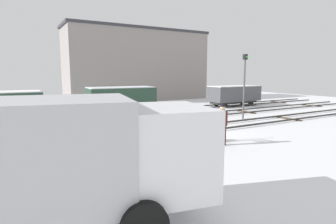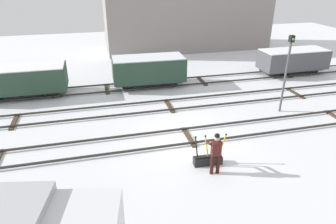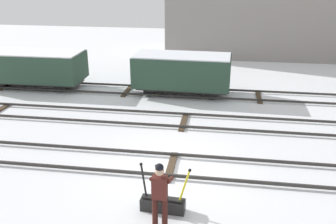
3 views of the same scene
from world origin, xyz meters
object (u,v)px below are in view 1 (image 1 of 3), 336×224
Objects in this scene: freight_car_back_track at (234,94)px; switch_lever_frame at (211,137)px; delivery_truck at (59,156)px; signal_post at (244,80)px; freight_car_far_end at (121,99)px; rail_worker at (222,121)px.

switch_lever_frame is at bearing -137.54° from freight_car_back_track.
delivery_truck is at bearing -146.68° from switch_lever_frame.
signal_post is (6.08, 4.05, 2.44)m from switch_lever_frame.
freight_car_back_track is at bearing 51.35° from signal_post.
switch_lever_frame is 0.32× the size of signal_post.
freight_car_far_end is at bearing 96.78° from switch_lever_frame.
switch_lever_frame is 7.70m from signal_post.
delivery_truck is at bearing -148.27° from signal_post.
delivery_truck is at bearing -112.97° from freight_car_far_end.
freight_car_far_end is 0.96× the size of freight_car_back_track.
freight_car_far_end is at bearing 137.61° from signal_post.
switch_lever_frame is 0.77× the size of rail_worker.
rail_worker is 0.35× the size of freight_car_back_track.
delivery_truck is 15.75m from freight_car_far_end.
delivery_truck reaches higher than freight_car_back_track.
freight_car_far_end is (6.56, 14.31, -0.31)m from delivery_truck.
delivery_truck is (-7.22, -3.49, 0.48)m from rail_worker.
rail_worker is 7.83m from signal_post.
freight_car_back_track is at bearing 1.67° from freight_car_far_end.
rail_worker is 0.37× the size of freight_car_far_end.
signal_post is at bearing -40.72° from freight_car_far_end.
switch_lever_frame is at bearing 96.59° from rail_worker.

